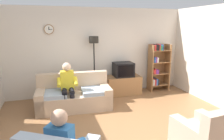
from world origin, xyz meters
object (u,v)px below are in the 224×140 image
Objects in this scene: floor_lamp at (94,50)px; person_on_couch at (68,84)px; tv at (123,69)px; bookshelf at (157,66)px; couch at (74,96)px; tv_stand at (123,85)px; armchair_near_bookshelf at (204,137)px.

person_on_couch is at bearing -135.32° from floor_lamp.
floor_lamp is at bearing 172.18° from tv.
couch is at bearing -165.66° from bookshelf.
tv is at bearing -175.63° from bookshelf.
couch is 1.05× the size of floor_lamp.
floor_lamp is at bearing 46.62° from couch.
couch is at bearing -133.38° from floor_lamp.
tv is 0.48× the size of person_on_couch.
floor_lamp is (-2.15, 0.03, 0.63)m from bookshelf.
bookshelf is 3.15m from person_on_couch.
tv_stand is at bearing 23.45° from person_on_couch.
person_on_couch is (-0.16, -0.11, 0.39)m from couch.
floor_lamp is (0.72, 0.76, 1.14)m from couch.
bookshelf reaches higher than tv_stand.
tv_stand is 1.98m from person_on_couch.
tv_stand is 0.70× the size of bookshelf.
tv_stand is 1.16× the size of armchair_near_bookshelf.
tv_stand is (1.62, 0.66, -0.02)m from couch.
floor_lamp reaches higher than tv_stand.
couch is 2.03× the size of armchair_near_bookshelf.
person_on_couch is at bearing -157.21° from tv.
floor_lamp reaches higher than armchair_near_bookshelf.
bookshelf is at bearing 15.55° from person_on_couch.
bookshelf is 2.24m from floor_lamp.
bookshelf is at bearing 14.34° from couch.
bookshelf is (1.25, 0.07, 0.53)m from tv_stand.
armchair_near_bookshelf is 3.28m from person_on_couch.
bookshelf is (2.87, 0.73, 0.51)m from couch.
tv_stand is 1.47m from floor_lamp.
tv reaches higher than couch.
armchair_near_bookshelf is at bearing -70.32° from floor_lamp.
tv is 1.25m from bookshelf.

